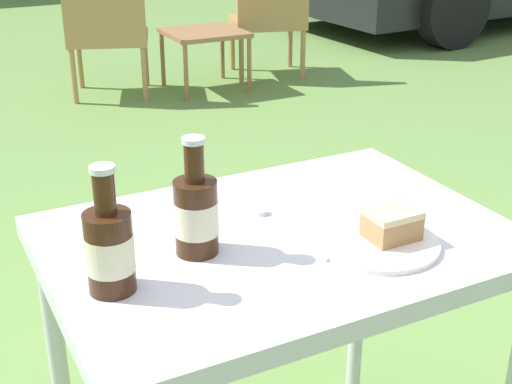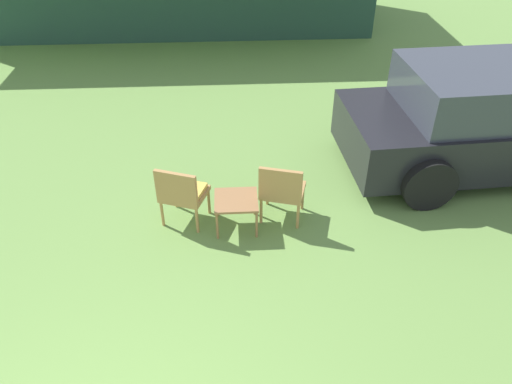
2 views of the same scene
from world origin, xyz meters
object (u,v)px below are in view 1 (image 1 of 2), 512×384
at_px(wicker_chair_cushioned, 107,28).
at_px(cake_on_plate, 384,235).
at_px(garden_side_table, 205,37).
at_px(wicker_chair_plain, 269,14).
at_px(cola_bottle_far, 109,248).
at_px(cola_bottle_near, 196,213).
at_px(patio_table, 279,269).

xyz_separation_m(wicker_chair_cushioned, cake_on_plate, (-0.51, -3.67, 0.28)).
bearing_deg(garden_side_table, wicker_chair_cushioned, 169.81).
height_order(wicker_chair_plain, cake_on_plate, wicker_chair_plain).
bearing_deg(cola_bottle_far, wicker_chair_cushioned, 74.21).
height_order(wicker_chair_plain, cola_bottle_near, cola_bottle_near).
xyz_separation_m(garden_side_table, cake_on_plate, (-1.15, -3.55, 0.38)).
relative_size(wicker_chair_cushioned, cola_bottle_near, 3.66).
relative_size(wicker_chair_cushioned, garden_side_table, 1.59).
xyz_separation_m(wicker_chair_cushioned, cola_bottle_far, (-1.02, -3.59, 0.34)).
relative_size(cake_on_plate, cola_bottle_far, 1.03).
bearing_deg(wicker_chair_plain, cake_on_plate, 80.89).
xyz_separation_m(wicker_chair_plain, garden_side_table, (-0.55, -0.09, -0.10)).
bearing_deg(wicker_chair_cushioned, cake_on_plate, 101.99).
relative_size(wicker_chair_plain, cola_bottle_near, 3.66).
distance_m(wicker_chair_plain, garden_side_table, 0.57).
bearing_deg(wicker_chair_cushioned, cola_bottle_near, 96.63).
distance_m(garden_side_table, cake_on_plate, 3.75).
xyz_separation_m(wicker_chair_cushioned, wicker_chair_plain, (1.19, -0.02, 0.00)).
bearing_deg(cola_bottle_near, wicker_chair_cushioned, 76.65).
bearing_deg(cola_bottle_far, patio_table, 8.40).
distance_m(wicker_chair_cushioned, cola_bottle_near, 3.65).
bearing_deg(cola_bottle_far, garden_side_table, 64.55).
xyz_separation_m(garden_side_table, cola_bottle_far, (-1.66, -3.48, 0.44)).
distance_m(wicker_chair_cushioned, patio_table, 3.61).
xyz_separation_m(wicker_chair_cushioned, cola_bottle_near, (-0.84, -3.54, 0.34)).
bearing_deg(cake_on_plate, wicker_chair_plain, 64.93).
distance_m(wicker_chair_cushioned, garden_side_table, 0.66).
bearing_deg(cola_bottle_far, cola_bottle_near, 18.13).
bearing_deg(wicker_chair_cushioned, wicker_chair_plain, -161.00).
relative_size(garden_side_table, cola_bottle_near, 2.30).
distance_m(cola_bottle_near, cola_bottle_far, 0.19).
distance_m(wicker_chair_cushioned, cola_bottle_far, 3.75).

